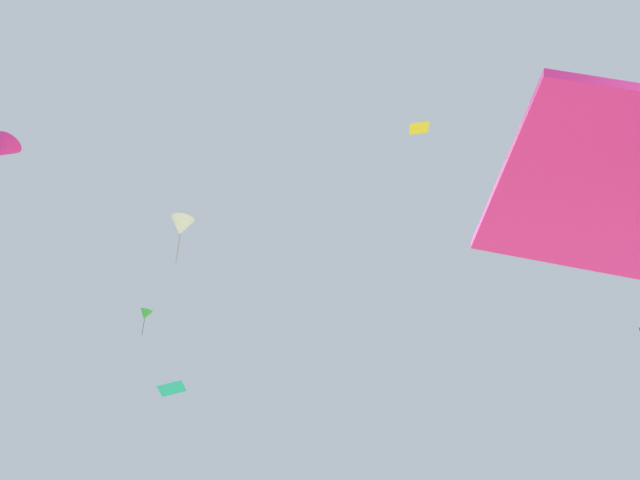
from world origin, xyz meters
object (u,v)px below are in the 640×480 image
at_px(distant_kite_white_high_left, 181,226).
at_px(distant_kite_magenta_overhead_distant, 2,149).
at_px(distant_kite_teal_mid_left, 171,388).
at_px(distant_kite_yellow_mid_right, 419,127).
at_px(distant_kite_green_far_center, 145,315).

xyz_separation_m(distant_kite_white_high_left, distant_kite_magenta_overhead_distant, (-7.21, 5.54, 4.74)).
distance_m(distant_kite_white_high_left, distant_kite_teal_mid_left, 10.78).
bearing_deg(distant_kite_yellow_mid_right, distant_kite_magenta_overhead_distant, 133.80).
bearing_deg(distant_kite_green_far_center, distant_kite_white_high_left, -103.20).
height_order(distant_kite_yellow_mid_right, distant_kite_green_far_center, distant_kite_green_far_center).
bearing_deg(distant_kite_white_high_left, distant_kite_teal_mid_left, -105.62).
distance_m(distant_kite_white_high_left, distant_kite_yellow_mid_right, 10.58).
bearing_deg(distant_kite_magenta_overhead_distant, distant_kite_green_far_center, 38.70).
distance_m(distant_kite_teal_mid_left, distant_kite_magenta_overhead_distant, 18.62).
distance_m(distant_kite_white_high_left, distant_kite_green_far_center, 14.50).
distance_m(distant_kite_white_high_left, distant_kite_magenta_overhead_distant, 10.25).
bearing_deg(distant_kite_teal_mid_left, distant_kite_yellow_mid_right, -18.13).
relative_size(distant_kite_white_high_left, distant_kite_yellow_mid_right, 2.66).
relative_size(distant_kite_yellow_mid_right, distant_kite_green_far_center, 0.48).
xyz_separation_m(distant_kite_white_high_left, distant_kite_teal_mid_left, (-1.62, -5.80, -8.93)).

